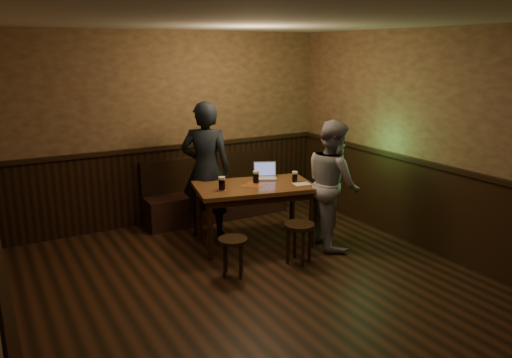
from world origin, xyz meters
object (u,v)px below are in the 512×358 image
(stool_left, at_px, (233,246))
(person_grey, at_px, (333,184))
(pint_mid, at_px, (256,177))
(person_suit, at_px, (206,170))
(pint_left, at_px, (222,184))
(bench, at_px, (215,198))
(pub_table, at_px, (254,193))
(pint_right, at_px, (295,177))
(laptop, at_px, (265,174))
(stool_right, at_px, (299,232))

(stool_left, height_order, person_grey, person_grey)
(pint_mid, relative_size, person_suit, 0.09)
(pint_left, relative_size, person_suit, 0.09)
(bench, xyz_separation_m, pint_mid, (0.06, -1.19, 0.59))
(pub_table, xyz_separation_m, pint_left, (-0.48, -0.02, 0.20))
(pint_right, bearing_deg, person_suit, 140.85)
(pint_mid, relative_size, pint_right, 1.12)
(pub_table, height_order, pint_mid, pint_mid)
(laptop, bearing_deg, pub_table, -116.89)
(stool_right, bearing_deg, bench, 94.60)
(stool_left, relative_size, pint_right, 3.03)
(stool_left, xyz_separation_m, person_grey, (1.57, 0.21, 0.47))
(person_suit, bearing_deg, pint_mid, 163.63)
(pub_table, relative_size, pint_mid, 9.99)
(pint_left, bearing_deg, pint_right, -6.87)
(pub_table, xyz_separation_m, laptop, (0.30, 0.23, 0.16))
(pint_mid, bearing_deg, laptop, 34.90)
(stool_right, distance_m, person_suit, 1.63)
(stool_right, bearing_deg, pint_right, 60.83)
(pint_right, height_order, person_suit, person_suit)
(pub_table, bearing_deg, pint_left, -164.79)
(bench, bearing_deg, stool_left, -109.22)
(bench, bearing_deg, person_grey, -63.72)
(stool_right, bearing_deg, person_suit, 111.88)
(stool_left, relative_size, person_suit, 0.24)
(pint_mid, bearing_deg, pub_table, -133.60)
(pint_left, height_order, laptop, laptop)
(stool_right, relative_size, person_grey, 0.30)
(pub_table, xyz_separation_m, person_suit, (-0.41, 0.62, 0.23))
(person_suit, distance_m, person_grey, 1.72)
(bench, relative_size, pub_table, 1.31)
(laptop, bearing_deg, person_suit, 176.78)
(bench, relative_size, pint_left, 12.52)
(bench, xyz_separation_m, pint_left, (-0.48, -1.28, 0.59))
(stool_left, bearing_deg, person_suit, 78.05)
(laptop, bearing_deg, bench, 131.92)
(bench, xyz_separation_m, laptop, (0.30, -1.02, 0.56))
(stool_left, relative_size, laptop, 1.17)
(bench, xyz_separation_m, person_grey, (0.88, -1.78, 0.52))
(pint_mid, distance_m, pint_right, 0.52)
(bench, bearing_deg, stool_right, -85.40)
(laptop, relative_size, person_grey, 0.23)
(pub_table, relative_size, stool_right, 3.35)
(stool_right, bearing_deg, pint_left, 129.58)
(pint_right, relative_size, person_grey, 0.09)
(bench, distance_m, pint_right, 1.61)
(pub_table, distance_m, stool_right, 0.88)
(person_grey, bearing_deg, pint_mid, 69.15)
(pint_mid, relative_size, person_grey, 0.10)
(pint_mid, bearing_deg, person_grey, -35.65)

